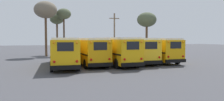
{
  "coord_description": "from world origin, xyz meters",
  "views": [
    {
      "loc": [
        -7.85,
        -24.43,
        2.91
      ],
      "look_at": [
        0.0,
        -0.1,
        1.55
      ],
      "focal_mm": 35.0,
      "sensor_mm": 36.0,
      "label": 1
    }
  ],
  "objects_px": {
    "school_bus_1": "(88,50)",
    "school_bus_3": "(132,49)",
    "school_bus_4": "(153,49)",
    "school_bus_2": "(115,50)",
    "bare_tree_3": "(64,15)",
    "school_bus_0": "(63,51)",
    "bare_tree_0": "(147,20)",
    "bare_tree_1": "(57,20)",
    "utility_pole": "(114,33)",
    "bare_tree_2": "(46,10)"
  },
  "relations": [
    {
      "from": "school_bus_1",
      "to": "bare_tree_0",
      "type": "distance_m",
      "value": 16.9
    },
    {
      "from": "school_bus_2",
      "to": "utility_pole",
      "type": "xyz_separation_m",
      "value": [
        4.25,
        12.82,
        2.21
      ]
    },
    {
      "from": "school_bus_2",
      "to": "bare_tree_3",
      "type": "height_order",
      "value": "bare_tree_3"
    },
    {
      "from": "bare_tree_1",
      "to": "bare_tree_3",
      "type": "distance_m",
      "value": 2.93
    },
    {
      "from": "school_bus_0",
      "to": "school_bus_2",
      "type": "distance_m",
      "value": 5.69
    },
    {
      "from": "school_bus_1",
      "to": "utility_pole",
      "type": "distance_m",
      "value": 13.73
    },
    {
      "from": "bare_tree_0",
      "to": "utility_pole",
      "type": "bearing_deg",
      "value": 166.77
    },
    {
      "from": "school_bus_3",
      "to": "utility_pole",
      "type": "xyz_separation_m",
      "value": [
        1.41,
        11.1,
        2.24
      ]
    },
    {
      "from": "utility_pole",
      "to": "bare_tree_2",
      "type": "distance_m",
      "value": 12.1
    },
    {
      "from": "bare_tree_3",
      "to": "school_bus_0",
      "type": "bearing_deg",
      "value": -95.86
    },
    {
      "from": "school_bus_1",
      "to": "bare_tree_1",
      "type": "xyz_separation_m",
      "value": [
        -2.25,
        17.24,
        4.83
      ]
    },
    {
      "from": "school_bus_2",
      "to": "bare_tree_0",
      "type": "bearing_deg",
      "value": 49.54
    },
    {
      "from": "school_bus_0",
      "to": "utility_pole",
      "type": "xyz_separation_m",
      "value": [
        9.93,
        12.48,
        2.22
      ]
    },
    {
      "from": "utility_pole",
      "to": "bare_tree_1",
      "type": "bearing_deg",
      "value": 148.59
    },
    {
      "from": "school_bus_1",
      "to": "school_bus_3",
      "type": "xyz_separation_m",
      "value": [
        5.68,
        0.44,
        0.0
      ]
    },
    {
      "from": "bare_tree_2",
      "to": "school_bus_4",
      "type": "bearing_deg",
      "value": -45.04
    },
    {
      "from": "bare_tree_1",
      "to": "utility_pole",
      "type": "bearing_deg",
      "value": -31.41
    },
    {
      "from": "school_bus_4",
      "to": "utility_pole",
      "type": "height_order",
      "value": "utility_pole"
    },
    {
      "from": "school_bus_1",
      "to": "utility_pole",
      "type": "xyz_separation_m",
      "value": [
        7.09,
        11.54,
        2.25
      ]
    },
    {
      "from": "school_bus_2",
      "to": "school_bus_4",
      "type": "bearing_deg",
      "value": 15.56
    },
    {
      "from": "school_bus_0",
      "to": "school_bus_1",
      "type": "relative_size",
      "value": 1.07
    },
    {
      "from": "school_bus_1",
      "to": "utility_pole",
      "type": "bearing_deg",
      "value": 58.45
    },
    {
      "from": "school_bus_2",
      "to": "school_bus_4",
      "type": "xyz_separation_m",
      "value": [
        5.68,
        1.58,
        -0.02
      ]
    },
    {
      "from": "school_bus_3",
      "to": "bare_tree_0",
      "type": "xyz_separation_m",
      "value": [
        6.98,
        9.79,
        4.56
      ]
    },
    {
      "from": "school_bus_3",
      "to": "school_bus_4",
      "type": "height_order",
      "value": "school_bus_3"
    },
    {
      "from": "school_bus_1",
      "to": "bare_tree_0",
      "type": "height_order",
      "value": "bare_tree_0"
    },
    {
      "from": "school_bus_0",
      "to": "utility_pole",
      "type": "distance_m",
      "value": 16.1
    },
    {
      "from": "school_bus_1",
      "to": "school_bus_4",
      "type": "bearing_deg",
      "value": 2.02
    },
    {
      "from": "utility_pole",
      "to": "school_bus_2",
      "type": "bearing_deg",
      "value": -108.32
    },
    {
      "from": "school_bus_3",
      "to": "bare_tree_3",
      "type": "relative_size",
      "value": 1.28
    },
    {
      "from": "school_bus_0",
      "to": "school_bus_1",
      "type": "xyz_separation_m",
      "value": [
        2.84,
        0.94,
        -0.03
      ]
    },
    {
      "from": "utility_pole",
      "to": "bare_tree_2",
      "type": "bearing_deg",
      "value": 171.93
    },
    {
      "from": "bare_tree_0",
      "to": "bare_tree_1",
      "type": "relative_size",
      "value": 1.0
    },
    {
      "from": "school_bus_3",
      "to": "school_bus_4",
      "type": "relative_size",
      "value": 1.07
    },
    {
      "from": "school_bus_0",
      "to": "bare_tree_0",
      "type": "height_order",
      "value": "bare_tree_0"
    },
    {
      "from": "school_bus_0",
      "to": "bare_tree_1",
      "type": "relative_size",
      "value": 1.44
    },
    {
      "from": "utility_pole",
      "to": "bare_tree_3",
      "type": "relative_size",
      "value": 0.89
    },
    {
      "from": "school_bus_3",
      "to": "bare_tree_2",
      "type": "relative_size",
      "value": 1.15
    },
    {
      "from": "school_bus_0",
      "to": "bare_tree_0",
      "type": "bearing_deg",
      "value": 35.79
    },
    {
      "from": "school_bus_2",
      "to": "utility_pole",
      "type": "distance_m",
      "value": 13.69
    },
    {
      "from": "school_bus_1",
      "to": "bare_tree_0",
      "type": "xyz_separation_m",
      "value": [
        12.66,
        10.23,
        4.56
      ]
    },
    {
      "from": "school_bus_2",
      "to": "bare_tree_1",
      "type": "height_order",
      "value": "bare_tree_1"
    },
    {
      "from": "bare_tree_0",
      "to": "school_bus_2",
      "type": "bearing_deg",
      "value": -130.46
    },
    {
      "from": "bare_tree_0",
      "to": "school_bus_1",
      "type": "bearing_deg",
      "value": -141.05
    },
    {
      "from": "utility_pole",
      "to": "school_bus_1",
      "type": "bearing_deg",
      "value": -121.55
    },
    {
      "from": "bare_tree_2",
      "to": "school_bus_3",
      "type": "bearing_deg",
      "value": -51.83
    },
    {
      "from": "school_bus_1",
      "to": "school_bus_2",
      "type": "relative_size",
      "value": 1.07
    },
    {
      "from": "school_bus_1",
      "to": "bare_tree_3",
      "type": "relative_size",
      "value": 1.25
    },
    {
      "from": "utility_pole",
      "to": "bare_tree_3",
      "type": "distance_m",
      "value": 9.43
    },
    {
      "from": "school_bus_0",
      "to": "school_bus_3",
      "type": "xyz_separation_m",
      "value": [
        8.52,
        1.38,
        -0.02
      ]
    }
  ]
}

